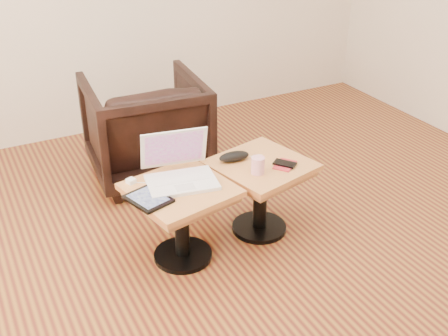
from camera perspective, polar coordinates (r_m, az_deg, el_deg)
name	(u,v)px	position (r m, az deg, el deg)	size (l,w,h in m)	color
room_shell	(280,22)	(2.44, 5.72, 14.54)	(4.52, 4.52, 2.71)	#562017
side_table_left	(181,205)	(2.99, -4.40, -3.82)	(0.59, 0.59, 0.45)	black
side_table_right	(261,180)	(3.22, 3.76, -1.25)	(0.60, 0.60, 0.45)	black
laptop	(179,171)	(2.98, -4.58, -0.30)	(0.41, 0.38, 0.25)	white
tablet	(148,199)	(2.84, -7.72, -3.11)	(0.23, 0.26, 0.02)	black
charging_adapter	(131,181)	(3.00, -9.42, -1.31)	(0.04, 0.04, 0.03)	white
glasses_case	(234,156)	(3.17, 1.03, 1.18)	(0.18, 0.08, 0.06)	black
striped_cup	(258,165)	(3.04, 3.46, 0.27)	(0.07, 0.07, 0.09)	#E5517E
earbuds_tangle	(257,157)	(3.22, 3.41, 1.17)	(0.07, 0.04, 0.01)	white
phone_on_sleeve	(285,164)	(3.15, 6.20, 0.39)	(0.17, 0.16, 0.02)	#9C1410
armchair	(146,127)	(3.87, -7.97, 4.12)	(0.75, 0.78, 0.71)	black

